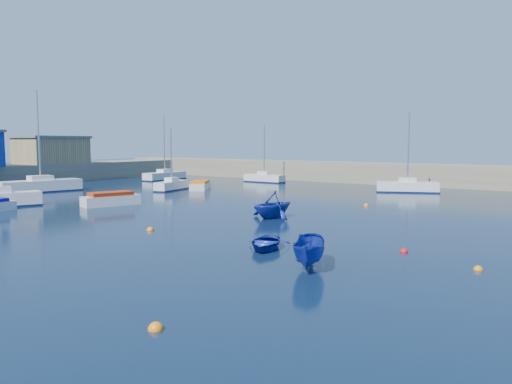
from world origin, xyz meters
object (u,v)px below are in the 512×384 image
Objects in this scene: sailboat_5 at (264,178)px; motorboat_2 at (200,185)px; dinghy_left at (272,205)px; sailboat_3 at (172,185)px; dinghy_right at (310,253)px; dinghy_center at (266,243)px; sailboat_2 at (41,185)px; motorboat_1 at (111,199)px; sailboat_4 at (165,176)px; sailboat_6 at (407,186)px; brick_shed_a at (51,151)px.

motorboat_2 is at bearing 179.96° from sailboat_5.
sailboat_5 is 31.30m from dinghy_left.
sailboat_3 is 35.86m from dinghy_right.
sailboat_3 is at bearing 120.73° from dinghy_center.
sailboat_2 is 2.97× the size of dinghy_left.
sailboat_3 is at bearing 129.17° from motorboat_1.
dinghy_center is at bearing -40.29° from sailboat_4.
sailboat_6 reaches higher than sailboat_5.
dinghy_right reaches higher than motorboat_1.
sailboat_5 is at bearing 103.06° from dinghy_right.
sailboat_4 is 2.97× the size of dinghy_center.
sailboat_3 is 2.26× the size of dinghy_center.
sailboat_6 is 2.45× the size of dinghy_right.
dinghy_right is at bearing 168.11° from sailboat_6.
dinghy_left is (-5.17, 8.66, 0.64)m from dinghy_center.
sailboat_3 is 15.22m from sailboat_5.
dinghy_center is at bearing -144.43° from sailboat_5.
brick_shed_a is 1.63× the size of motorboat_2.
sailboat_2 is 1.57× the size of sailboat_3.
motorboat_2 is at bearing 115.13° from dinghy_right.
sailboat_6 is at bearing 72.85° from motorboat_1.
sailboat_4 reaches higher than dinghy_center.
sailboat_5 is (13.64, 4.60, -0.04)m from sailboat_4.
sailboat_6 is 22.44m from motorboat_2.
sailboat_6 is at bearing 78.30° from dinghy_right.
brick_shed_a reaches higher than dinghy_center.
motorboat_1 is at bearing -172.02° from sailboat_5.
dinghy_right is (28.78, -21.40, 0.09)m from sailboat_3.
sailboat_4 is at bearing 70.29° from sailboat_6.
sailboat_5 is 19.96m from sailboat_6.
brick_shed_a is 2.67× the size of dinghy_center.
brick_shed_a is 51.20m from dinghy_center.
motorboat_1 is 15.57m from motorboat_2.
sailboat_5 is at bearing 112.96° from motorboat_1.
sailboat_2 is at bearing -149.66° from sailboat_3.
sailboat_2 reaches higher than sailboat_4.
sailboat_2 is at bearing -175.23° from motorboat_1.
sailboat_4 is at bearing 157.54° from dinghy_left.
dinghy_left is (19.99, -10.63, 0.38)m from sailboat_3.
sailboat_2 is 13.71m from sailboat_3.
sailboat_6 reaches higher than dinghy_center.
dinghy_center is (25.17, -19.29, -0.26)m from sailboat_3.
brick_shed_a is 30.17m from motorboat_1.
dinghy_left is (30.15, -1.41, 0.25)m from sailboat_2.
motorboat_1 is at bearing -161.66° from dinghy_left.
sailboat_4 is 47.24m from dinghy_center.
sailboat_4 reaches higher than motorboat_1.
sailboat_4 is 14.40m from sailboat_5.
sailboat_3 is 2.00× the size of dinghy_right.
sailboat_6 is 34.65m from dinghy_right.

